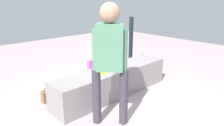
{
  "coord_description": "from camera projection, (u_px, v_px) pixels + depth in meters",
  "views": [
    {
      "loc": [
        -2.44,
        -2.59,
        1.75
      ],
      "look_at": [
        -0.33,
        -0.32,
        0.76
      ],
      "focal_mm": 32.77,
      "sensor_mm": 36.0,
      "label": 1
    }
  ],
  "objects": [
    {
      "name": "railing_post",
      "position": [
        131.0,
        47.0,
        5.48
      ],
      "size": [
        0.36,
        0.36,
        1.29
      ],
      "color": "black",
      "rests_on": "ground_plane"
    },
    {
      "name": "handbag_black_leather",
      "position": [
        80.0,
        82.0,
        4.21
      ],
      "size": [
        0.32,
        0.11,
        0.31
      ],
      "color": "black",
      "rests_on": "ground_plane"
    },
    {
      "name": "cake_plate",
      "position": [
        103.0,
        72.0,
        3.54
      ],
      "size": [
        0.22,
        0.22,
        0.07
      ],
      "color": "yellow",
      "rests_on": "concrete_ledge"
    },
    {
      "name": "concrete_ledge",
      "position": [
        113.0,
        81.0,
        3.85
      ],
      "size": [
        2.44,
        0.54,
        0.51
      ],
      "primitive_type": "cube",
      "color": "gray",
      "rests_on": "ground_plane"
    },
    {
      "name": "water_bottle_near_gift",
      "position": [
        115.0,
        76.0,
        4.59
      ],
      "size": [
        0.07,
        0.07,
        0.19
      ],
      "color": "silver",
      "rests_on": "ground_plane"
    },
    {
      "name": "ground_plane",
      "position": [
        113.0,
        94.0,
        3.92
      ],
      "size": [
        12.0,
        12.0,
        0.0
      ],
      "primitive_type": "plane",
      "color": "#AB969A"
    },
    {
      "name": "cake_box_white",
      "position": [
        45.0,
        86.0,
        4.1
      ],
      "size": [
        0.4,
        0.38,
        0.15
      ],
      "primitive_type": "cube",
      "rotation": [
        0.0,
        0.0,
        -0.39
      ],
      "color": "white",
      "rests_on": "ground_plane"
    },
    {
      "name": "child_seated",
      "position": [
        114.0,
        57.0,
        3.73
      ],
      "size": [
        0.28,
        0.32,
        0.48
      ],
      "color": "navy",
      "rests_on": "concrete_ledge"
    },
    {
      "name": "gift_bag",
      "position": [
        92.0,
        66.0,
        5.05
      ],
      "size": [
        0.25,
        0.09,
        0.35
      ],
      "color": "#B259BF",
      "rests_on": "ground_plane"
    },
    {
      "name": "party_cup_red",
      "position": [
        101.0,
        83.0,
        4.25
      ],
      "size": [
        0.07,
        0.07,
        0.12
      ],
      "primitive_type": "cylinder",
      "color": "red",
      "rests_on": "ground_plane"
    },
    {
      "name": "adult_standing",
      "position": [
        110.0,
        55.0,
        2.71
      ],
      "size": [
        0.39,
        0.4,
        1.71
      ],
      "color": "#36343E",
      "rests_on": "ground_plane"
    },
    {
      "name": "handbag_brown_canvas",
      "position": [
        50.0,
        95.0,
        3.62
      ],
      "size": [
        0.28,
        0.13,
        0.31
      ],
      "color": "brown",
      "rests_on": "ground_plane"
    }
  ]
}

